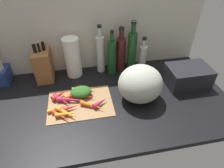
# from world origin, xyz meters

# --- Properties ---
(ground_plane) EXTENTS (1.70, 0.80, 0.03)m
(ground_plane) POSITION_xyz_m (0.00, 0.00, -0.01)
(ground_plane) COLOR black
(wall_back) EXTENTS (1.70, 0.03, 0.60)m
(wall_back) POSITION_xyz_m (0.00, 0.39, 0.30)
(wall_back) COLOR beige
(wall_back) RESTS_ON ground_plane
(cutting_board) EXTENTS (0.38, 0.27, 0.01)m
(cutting_board) POSITION_xyz_m (-0.07, -0.02, 0.00)
(cutting_board) COLOR #997047
(cutting_board) RESTS_ON ground_plane
(carrot_0) EXTENTS (0.15, 0.04, 0.04)m
(carrot_0) POSITION_xyz_m (-0.04, 0.09, 0.03)
(carrot_0) COLOR orange
(carrot_0) RESTS_ON cutting_board
(carrot_1) EXTENTS (0.12, 0.11, 0.02)m
(carrot_1) POSITION_xyz_m (-0.18, -0.12, 0.02)
(carrot_1) COLOR red
(carrot_1) RESTS_ON cutting_board
(carrot_2) EXTENTS (0.13, 0.12, 0.03)m
(carrot_2) POSITION_xyz_m (-0.15, -0.10, 0.02)
(carrot_2) COLOR orange
(carrot_2) RESTS_ON cutting_board
(carrot_3) EXTENTS (0.11, 0.05, 0.03)m
(carrot_3) POSITION_xyz_m (-0.14, -0.06, 0.02)
(carrot_3) COLOR red
(carrot_3) RESTS_ON cutting_board
(carrot_4) EXTENTS (0.13, 0.07, 0.03)m
(carrot_4) POSITION_xyz_m (-0.10, 0.05, 0.02)
(carrot_4) COLOR orange
(carrot_4) RESTS_ON cutting_board
(carrot_5) EXTENTS (0.12, 0.14, 0.03)m
(carrot_5) POSITION_xyz_m (-0.17, 0.01, 0.02)
(carrot_5) COLOR #B2264C
(carrot_5) RESTS_ON cutting_board
(carrot_6) EXTENTS (0.12, 0.06, 0.02)m
(carrot_6) POSITION_xyz_m (-0.20, -0.05, 0.02)
(carrot_6) COLOR orange
(carrot_6) RESTS_ON cutting_board
(carrot_7) EXTENTS (0.11, 0.10, 0.03)m
(carrot_7) POSITION_xyz_m (-0.19, 0.06, 0.03)
(carrot_7) COLOR red
(carrot_7) RESTS_ON cutting_board
(carrot_8) EXTENTS (0.15, 0.11, 0.03)m
(carrot_8) POSITION_xyz_m (0.00, -0.07, 0.02)
(carrot_8) COLOR orange
(carrot_8) RESTS_ON cutting_board
(carrot_9) EXTENTS (0.12, 0.03, 0.03)m
(carrot_9) POSITION_xyz_m (-0.15, -0.11, 0.02)
(carrot_9) COLOR orange
(carrot_9) RESTS_ON cutting_board
(carrot_10) EXTENTS (0.18, 0.07, 0.03)m
(carrot_10) POSITION_xyz_m (-0.12, 0.00, 0.02)
(carrot_10) COLOR #B2264C
(carrot_10) RESTS_ON cutting_board
(carrot_11) EXTENTS (0.10, 0.08, 0.03)m
(carrot_11) POSITION_xyz_m (0.05, -0.06, 0.02)
(carrot_11) COLOR #B2264C
(carrot_11) RESTS_ON cutting_board
(carrot_12) EXTENTS (0.17, 0.07, 0.03)m
(carrot_12) POSITION_xyz_m (-0.05, 0.02, 0.02)
(carrot_12) COLOR red
(carrot_12) RESTS_ON cutting_board
(carrot_greens_pile) EXTENTS (0.13, 0.10, 0.06)m
(carrot_greens_pile) POSITION_xyz_m (-0.06, 0.05, 0.04)
(carrot_greens_pile) COLOR #2D6023
(carrot_greens_pile) RESTS_ON cutting_board
(winter_squash) EXTENTS (0.26, 0.24, 0.23)m
(winter_squash) POSITION_xyz_m (0.29, -0.04, 0.11)
(winter_squash) COLOR #B2B7A8
(winter_squash) RESTS_ON ground_plane
(knife_block) EXTENTS (0.11, 0.16, 0.27)m
(knife_block) POSITION_xyz_m (-0.29, 0.29, 0.11)
(knife_block) COLOR brown
(knife_block) RESTS_ON ground_plane
(paper_towel_roll) EXTENTS (0.11, 0.11, 0.28)m
(paper_towel_roll) POSITION_xyz_m (-0.09, 0.30, 0.14)
(paper_towel_roll) COLOR white
(paper_towel_roll) RESTS_ON ground_plane
(bottle_0) EXTENTS (0.06, 0.06, 0.35)m
(bottle_0) POSITION_xyz_m (0.10, 0.31, 0.14)
(bottle_0) COLOR silver
(bottle_0) RESTS_ON ground_plane
(bottle_1) EXTENTS (0.06, 0.06, 0.33)m
(bottle_1) POSITION_xyz_m (0.18, 0.27, 0.13)
(bottle_1) COLOR #19421E
(bottle_1) RESTS_ON ground_plane
(bottle_2) EXTENTS (0.07, 0.07, 0.33)m
(bottle_2) POSITION_xyz_m (0.25, 0.29, 0.14)
(bottle_2) COLOR #471919
(bottle_2) RESTS_ON ground_plane
(bottle_3) EXTENTS (0.06, 0.06, 0.37)m
(bottle_3) POSITION_xyz_m (0.32, 0.27, 0.16)
(bottle_3) COLOR #19421E
(bottle_3) RESTS_ON ground_plane
(bottle_4) EXTENTS (0.06, 0.06, 0.25)m
(bottle_4) POSITION_xyz_m (0.41, 0.28, 0.10)
(bottle_4) COLOR silver
(bottle_4) RESTS_ON ground_plane
(dish_rack) EXTENTS (0.27, 0.19, 0.13)m
(dish_rack) POSITION_xyz_m (0.65, 0.04, 0.06)
(dish_rack) COLOR black
(dish_rack) RESTS_ON ground_plane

